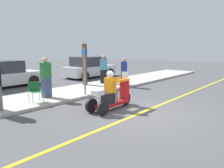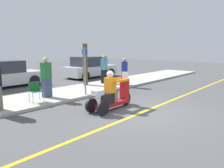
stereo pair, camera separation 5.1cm
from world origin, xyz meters
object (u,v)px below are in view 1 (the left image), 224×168
(parked_car_lot_far, at_px, (89,68))
(tree_trunk, at_px, (85,64))
(spectator_near_curb, at_px, (104,70))
(spectator_with_child, at_px, (46,78))
(spectator_mid_group, at_px, (124,72))
(street_sign, at_px, (85,69))
(motorcycle_trike, at_px, (112,95))
(parked_car_lot_left, at_px, (3,75))
(folding_chair_set_back, at_px, (35,90))

(parked_car_lot_far, bearing_deg, tree_trunk, -137.28)
(spectator_near_curb, height_order, spectator_with_child, spectator_with_child)
(spectator_mid_group, height_order, street_sign, street_sign)
(tree_trunk, bearing_deg, spectator_mid_group, -50.93)
(spectator_mid_group, bearing_deg, motorcycle_trike, -147.88)
(spectator_mid_group, bearing_deg, spectator_near_curb, 101.60)
(parked_car_lot_far, bearing_deg, street_sign, -135.38)
(motorcycle_trike, relative_size, tree_trunk, 0.91)
(parked_car_lot_far, height_order, street_sign, street_sign)
(spectator_mid_group, height_order, tree_trunk, tree_trunk)
(spectator_mid_group, distance_m, parked_car_lot_far, 5.00)
(motorcycle_trike, xyz_separation_m, parked_car_lot_left, (-0.60, 7.93, 0.19))
(motorcycle_trike, relative_size, parked_car_lot_far, 0.51)
(spectator_near_curb, bearing_deg, motorcycle_trike, -134.07)
(motorcycle_trike, relative_size, spectator_near_curb, 1.27)
(spectator_with_child, relative_size, tree_trunk, 0.74)
(motorcycle_trike, xyz_separation_m, parked_car_lot_far, (5.80, 7.30, 0.22))
(spectator_near_curb, xyz_separation_m, tree_trunk, (-1.19, 0.43, 0.37))
(parked_car_lot_left, bearing_deg, parked_car_lot_far, -5.62)
(motorcycle_trike, relative_size, parked_car_lot_left, 0.52)
(folding_chair_set_back, xyz_separation_m, street_sign, (2.32, -0.47, 0.69))
(spectator_mid_group, bearing_deg, parked_car_lot_left, 131.57)
(spectator_with_child, xyz_separation_m, tree_trunk, (3.41, 1.19, 0.35))
(spectator_mid_group, bearing_deg, tree_trunk, 129.07)
(motorcycle_trike, distance_m, parked_car_lot_far, 9.33)
(parked_car_lot_far, bearing_deg, spectator_mid_group, -109.49)
(motorcycle_trike, distance_m, parked_car_lot_left, 7.96)
(parked_car_lot_far, relative_size, tree_trunk, 1.77)
(spectator_mid_group, bearing_deg, spectator_with_child, 172.71)
(spectator_near_curb, bearing_deg, spectator_mid_group, -78.40)
(spectator_mid_group, relative_size, folding_chair_set_back, 1.94)
(spectator_near_curb, bearing_deg, folding_chair_set_back, -167.93)
(parked_car_lot_left, relative_size, parked_car_lot_far, 0.99)
(parked_car_lot_far, bearing_deg, parked_car_lot_left, 174.38)
(spectator_near_curb, distance_m, folding_chair_set_back, 5.52)
(folding_chair_set_back, bearing_deg, parked_car_lot_far, 31.40)
(spectator_with_child, bearing_deg, parked_car_lot_left, 88.28)
(spectator_near_curb, distance_m, parked_car_lot_left, 5.96)
(spectator_mid_group, relative_size, street_sign, 0.72)
(folding_chair_set_back, relative_size, parked_car_lot_left, 0.19)
(street_sign, bearing_deg, spectator_mid_group, 4.17)
(parked_car_lot_left, relative_size, street_sign, 1.93)
(parked_car_lot_far, bearing_deg, motorcycle_trike, -128.45)
(spectator_with_child, bearing_deg, street_sign, -29.66)
(parked_car_lot_left, bearing_deg, spectator_mid_group, -48.43)
(folding_chair_set_back, relative_size, parked_car_lot_far, 0.19)
(motorcycle_trike, height_order, parked_car_lot_left, parked_car_lot_left)
(parked_car_lot_left, bearing_deg, street_sign, -76.09)
(spectator_near_curb, xyz_separation_m, parked_car_lot_left, (-4.45, 3.96, -0.23))
(parked_car_lot_far, bearing_deg, spectator_near_curb, -120.37)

